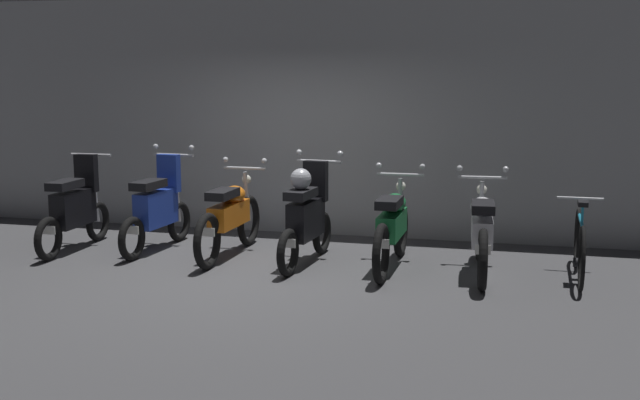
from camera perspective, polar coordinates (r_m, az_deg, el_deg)
name	(u,v)px	position (r m, az deg, el deg)	size (l,w,h in m)	color
ground_plane	(247,275)	(8.89, -5.22, -5.35)	(80.00, 80.00, 0.00)	#424244
back_wall	(307,116)	(11.00, -0.97, 6.02)	(16.00, 0.30, 3.22)	#9EA0A3
motorbike_slot_0	(75,209)	(10.43, -17.09, -0.59)	(0.56, 1.68, 1.18)	black
motorbike_slot_1	(158,208)	(10.17, -11.51, -0.59)	(0.59, 1.68, 1.29)	black
motorbike_slot_2	(230,216)	(9.69, -6.46, -1.16)	(0.59, 1.95, 1.15)	black
motorbike_slot_3	(307,216)	(9.23, -0.97, -1.14)	(0.59, 1.68, 1.29)	black
motorbike_slot_4	(392,226)	(9.07, 5.18, -1.86)	(0.59, 1.95, 1.15)	black
motorbike_slot_5	(482,231)	(8.94, 11.48, -2.17)	(0.59, 1.95, 1.15)	black
bicycle	(580,246)	(9.07, 18.05, -3.12)	(0.50, 1.73, 0.89)	black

